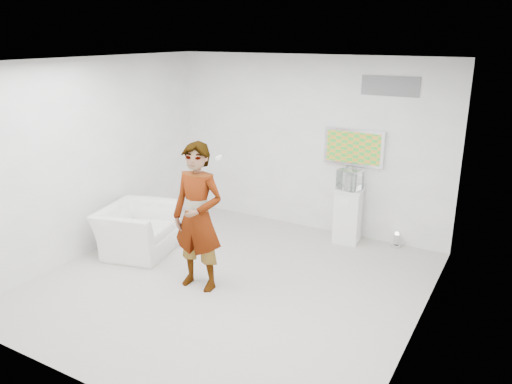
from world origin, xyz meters
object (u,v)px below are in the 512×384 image
(floor_uplight, at_px, (396,240))
(tv, at_px, (354,147))
(person, at_px, (198,217))
(pedestal, at_px, (348,215))
(armchair, at_px, (137,230))

(floor_uplight, bearing_deg, tv, 173.79)
(tv, relative_size, person, 0.50)
(tv, relative_size, pedestal, 1.09)
(armchair, bearing_deg, floor_uplight, -71.04)
(person, xyz_separation_m, floor_uplight, (2.00, 2.64, -0.88))
(tv, bearing_deg, pedestal, -79.51)
(tv, bearing_deg, armchair, -139.33)
(person, bearing_deg, armchair, 161.22)
(person, bearing_deg, floor_uplight, 49.94)
(armchair, xyz_separation_m, floor_uplight, (3.52, 2.21, -0.25))
(person, relative_size, armchair, 1.75)
(person, height_order, floor_uplight, person)
(pedestal, height_order, floor_uplight, pedestal)
(tv, bearing_deg, floor_uplight, -6.21)
(person, xyz_separation_m, armchair, (-1.52, 0.43, -0.63))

